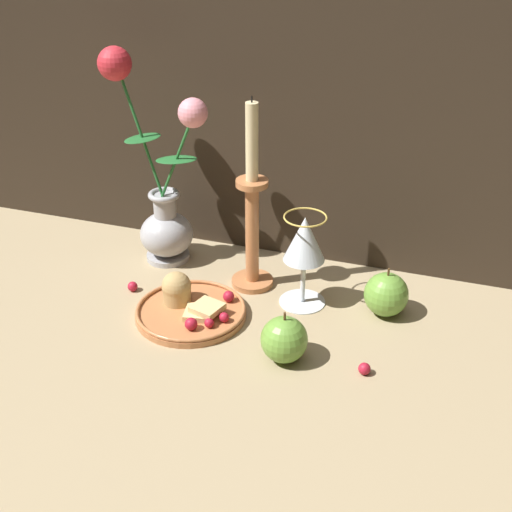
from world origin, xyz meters
name	(u,v)px	position (x,y,z in m)	size (l,w,h in m)	color
ground_plane	(223,329)	(0.00, 0.00, 0.00)	(2.40, 2.40, 0.00)	#9E8966
vase	(162,197)	(-0.18, 0.18, 0.12)	(0.19, 0.10, 0.38)	#A3A3A8
plate_with_pastries	(189,306)	(-0.07, 0.02, 0.02)	(0.18, 0.18, 0.06)	#B77042
wine_glass	(304,243)	(0.10, 0.11, 0.11)	(0.08, 0.08, 0.16)	silver
candlestick	(254,219)	(0.00, 0.14, 0.13)	(0.07, 0.07, 0.33)	#B77042
apple_beside_vase	(386,294)	(0.23, 0.13, 0.04)	(0.07, 0.07, 0.08)	#669938
apple_near_glass	(284,339)	(0.11, -0.04, 0.03)	(0.07, 0.07, 0.08)	#669938
berry_near_plate	(364,369)	(0.23, -0.04, 0.01)	(0.02, 0.02, 0.02)	#AD192D
berry_front_center	(133,286)	(-0.19, 0.06, 0.01)	(0.02, 0.02, 0.02)	#AD192D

